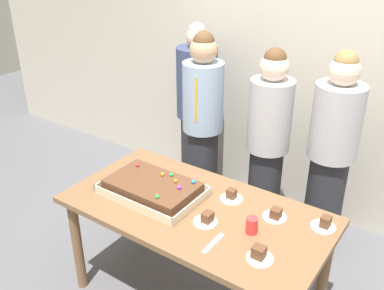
{
  "coord_description": "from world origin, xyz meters",
  "views": [
    {
      "loc": [
        1.29,
        -1.9,
        2.39
      ],
      "look_at": [
        -0.13,
        0.15,
        1.15
      ],
      "focal_mm": 40.4,
      "sensor_mm": 36.0,
      "label": 1
    }
  ],
  "objects_px": {
    "sheet_cake": "(153,188)",
    "plated_slice_near_left": "(275,215)",
    "plated_slice_center_front": "(232,196)",
    "person_serving_front": "(331,157)",
    "person_striped_tie_right": "(267,147)",
    "person_back_corner": "(197,113)",
    "party_table": "(195,220)",
    "plated_slice_near_right": "(206,219)",
    "drink_cup_nearest": "(252,225)",
    "cake_server_utensil": "(213,243)",
    "plated_slice_far_left": "(324,224)",
    "plated_slice_far_right": "(259,255)",
    "person_green_shirt_behind": "(203,131)"
  },
  "relations": [
    {
      "from": "person_striped_tie_right",
      "to": "person_back_corner",
      "type": "distance_m",
      "value": 0.87
    },
    {
      "from": "plated_slice_center_front",
      "to": "person_striped_tie_right",
      "type": "relative_size",
      "value": 0.09
    },
    {
      "from": "party_table",
      "to": "person_serving_front",
      "type": "distance_m",
      "value": 1.17
    },
    {
      "from": "plated_slice_far_left",
      "to": "drink_cup_nearest",
      "type": "distance_m",
      "value": 0.44
    },
    {
      "from": "drink_cup_nearest",
      "to": "person_serving_front",
      "type": "relative_size",
      "value": 0.06
    },
    {
      "from": "party_table",
      "to": "person_green_shirt_behind",
      "type": "distance_m",
      "value": 0.98
    },
    {
      "from": "sheet_cake",
      "to": "plated_slice_near_right",
      "type": "distance_m",
      "value": 0.48
    },
    {
      "from": "sheet_cake",
      "to": "person_back_corner",
      "type": "distance_m",
      "value": 1.29
    },
    {
      "from": "plated_slice_near_left",
      "to": "drink_cup_nearest",
      "type": "height_order",
      "value": "drink_cup_nearest"
    },
    {
      "from": "person_back_corner",
      "to": "person_striped_tie_right",
      "type": "bearing_deg",
      "value": 53.0
    },
    {
      "from": "plated_slice_far_right",
      "to": "drink_cup_nearest",
      "type": "height_order",
      "value": "drink_cup_nearest"
    },
    {
      "from": "plated_slice_far_right",
      "to": "person_serving_front",
      "type": "relative_size",
      "value": 0.09
    },
    {
      "from": "person_striped_tie_right",
      "to": "person_serving_front",
      "type": "bearing_deg",
      "value": 123.81
    },
    {
      "from": "sheet_cake",
      "to": "drink_cup_nearest",
      "type": "height_order",
      "value": "sheet_cake"
    },
    {
      "from": "plated_slice_near_left",
      "to": "person_back_corner",
      "type": "height_order",
      "value": "person_back_corner"
    },
    {
      "from": "plated_slice_far_right",
      "to": "person_green_shirt_behind",
      "type": "height_order",
      "value": "person_green_shirt_behind"
    },
    {
      "from": "party_table",
      "to": "cake_server_utensil",
      "type": "relative_size",
      "value": 8.53
    },
    {
      "from": "plated_slice_near_left",
      "to": "person_striped_tie_right",
      "type": "distance_m",
      "value": 0.85
    },
    {
      "from": "plated_slice_far_right",
      "to": "person_back_corner",
      "type": "height_order",
      "value": "person_back_corner"
    },
    {
      "from": "sheet_cake",
      "to": "plated_slice_far_left",
      "type": "height_order",
      "value": "sheet_cake"
    },
    {
      "from": "plated_slice_near_right",
      "to": "plated_slice_center_front",
      "type": "bearing_deg",
      "value": 90.62
    },
    {
      "from": "plated_slice_far_left",
      "to": "plated_slice_near_left",
      "type": "bearing_deg",
      "value": -164.17
    },
    {
      "from": "sheet_cake",
      "to": "person_back_corner",
      "type": "relative_size",
      "value": 0.39
    },
    {
      "from": "plated_slice_near_right",
      "to": "plated_slice_far_right",
      "type": "relative_size",
      "value": 1.0
    },
    {
      "from": "sheet_cake",
      "to": "plated_slice_near_right",
      "type": "height_order",
      "value": "sheet_cake"
    },
    {
      "from": "person_back_corner",
      "to": "plated_slice_far_left",
      "type": "bearing_deg",
      "value": 38.61
    },
    {
      "from": "person_green_shirt_behind",
      "to": "plated_slice_near_right",
      "type": "bearing_deg",
      "value": 24.08
    },
    {
      "from": "sheet_cake",
      "to": "plated_slice_near_left",
      "type": "height_order",
      "value": "sheet_cake"
    },
    {
      "from": "party_table",
      "to": "plated_slice_far_right",
      "type": "distance_m",
      "value": 0.6
    },
    {
      "from": "plated_slice_far_right",
      "to": "drink_cup_nearest",
      "type": "bearing_deg",
      "value": 128.03
    },
    {
      "from": "plated_slice_center_front",
      "to": "person_serving_front",
      "type": "height_order",
      "value": "person_serving_front"
    },
    {
      "from": "person_serving_front",
      "to": "cake_server_utensil",
      "type": "bearing_deg",
      "value": 28.21
    },
    {
      "from": "plated_slice_center_front",
      "to": "person_back_corner",
      "type": "relative_size",
      "value": 0.09
    },
    {
      "from": "plated_slice_near_left",
      "to": "party_table",
      "type": "bearing_deg",
      "value": -158.26
    },
    {
      "from": "plated_slice_near_right",
      "to": "plated_slice_center_front",
      "type": "distance_m",
      "value": 0.31
    },
    {
      "from": "cake_server_utensil",
      "to": "person_back_corner",
      "type": "bearing_deg",
      "value": 127.31
    },
    {
      "from": "sheet_cake",
      "to": "person_back_corner",
      "type": "bearing_deg",
      "value": 110.95
    },
    {
      "from": "party_table",
      "to": "plated_slice_near_right",
      "type": "xyz_separation_m",
      "value": [
        0.14,
        -0.09,
        0.12
      ]
    },
    {
      "from": "party_table",
      "to": "plated_slice_far_right",
      "type": "xyz_separation_m",
      "value": [
        0.55,
        -0.2,
        0.13
      ]
    },
    {
      "from": "plated_slice_near_right",
      "to": "plated_slice_far_left",
      "type": "bearing_deg",
      "value": 30.75
    },
    {
      "from": "party_table",
      "to": "person_striped_tie_right",
      "type": "bearing_deg",
      "value": 86.88
    },
    {
      "from": "party_table",
      "to": "sheet_cake",
      "type": "height_order",
      "value": "sheet_cake"
    },
    {
      "from": "drink_cup_nearest",
      "to": "sheet_cake",
      "type": "bearing_deg",
      "value": -179.37
    },
    {
      "from": "cake_server_utensil",
      "to": "person_back_corner",
      "type": "xyz_separation_m",
      "value": [
        -1.07,
        1.41,
        0.07
      ]
    },
    {
      "from": "plated_slice_far_left",
      "to": "cake_server_utensil",
      "type": "relative_size",
      "value": 0.75
    },
    {
      "from": "plated_slice_far_left",
      "to": "person_serving_front",
      "type": "height_order",
      "value": "person_serving_front"
    },
    {
      "from": "plated_slice_near_right",
      "to": "cake_server_utensil",
      "type": "height_order",
      "value": "plated_slice_near_right"
    },
    {
      "from": "party_table",
      "to": "person_serving_front",
      "type": "bearing_deg",
      "value": 63.2
    },
    {
      "from": "plated_slice_far_right",
      "to": "plated_slice_center_front",
      "type": "distance_m",
      "value": 0.59
    },
    {
      "from": "plated_slice_near_left",
      "to": "cake_server_utensil",
      "type": "relative_size",
      "value": 0.75
    }
  ]
}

